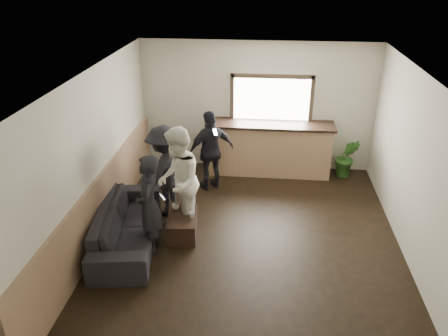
# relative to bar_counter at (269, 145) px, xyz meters

# --- Properties ---
(ground) EXTENTS (5.00, 6.00, 0.01)m
(ground) POSITION_rel_bar_counter_xyz_m (-0.30, -2.70, -0.64)
(ground) COLOR black
(room_shell) EXTENTS (5.01, 6.01, 2.80)m
(room_shell) POSITION_rel_bar_counter_xyz_m (-1.04, -2.70, 0.83)
(room_shell) COLOR silver
(room_shell) RESTS_ON ground
(bar_counter) EXTENTS (2.70, 0.68, 2.13)m
(bar_counter) POSITION_rel_bar_counter_xyz_m (0.00, 0.00, 0.00)
(bar_counter) COLOR #9D7655
(bar_counter) RESTS_ON ground
(sofa) EXTENTS (1.24, 2.43, 0.68)m
(sofa) POSITION_rel_bar_counter_xyz_m (-2.31, -2.89, -0.30)
(sofa) COLOR black
(sofa) RESTS_ON ground
(coffee_table) EXTENTS (0.57, 0.90, 0.38)m
(coffee_table) POSITION_rel_bar_counter_xyz_m (-1.45, -2.57, -0.45)
(coffee_table) COLOR black
(coffee_table) RESTS_ON ground
(cup_a) EXTENTS (0.17, 0.17, 0.09)m
(cup_a) POSITION_rel_bar_counter_xyz_m (-1.59, -2.39, -0.22)
(cup_a) COLOR silver
(cup_a) RESTS_ON coffee_table
(cup_b) EXTENTS (0.12, 0.12, 0.09)m
(cup_b) POSITION_rel_bar_counter_xyz_m (-1.27, -2.63, -0.22)
(cup_b) COLOR silver
(cup_b) RESTS_ON coffee_table
(potted_plant) EXTENTS (0.53, 0.44, 0.89)m
(potted_plant) POSITION_rel_bar_counter_xyz_m (1.67, -0.05, -0.20)
(potted_plant) COLOR #2D6623
(potted_plant) RESTS_ON ground
(person_a) EXTENTS (0.51, 0.66, 1.66)m
(person_a) POSITION_rel_bar_counter_xyz_m (-1.86, -3.05, 0.19)
(person_a) COLOR black
(person_a) RESTS_ON ground
(person_b) EXTENTS (0.83, 1.00, 1.88)m
(person_b) POSITION_rel_bar_counter_xyz_m (-1.51, -2.43, 0.30)
(person_b) COLOR white
(person_b) RESTS_ON ground
(person_c) EXTENTS (0.99, 1.26, 1.72)m
(person_c) POSITION_rel_bar_counter_xyz_m (-1.86, -1.92, 0.22)
(person_c) COLOR black
(person_c) RESTS_ON ground
(person_d) EXTENTS (1.04, 0.85, 1.66)m
(person_d) POSITION_rel_bar_counter_xyz_m (-1.16, -0.86, 0.19)
(person_d) COLOR black
(person_d) RESTS_ON ground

